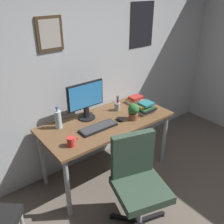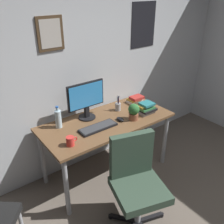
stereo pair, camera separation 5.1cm
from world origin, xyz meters
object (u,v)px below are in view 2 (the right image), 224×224
object	(u,v)px
office_chair	(136,179)
coffee_mug_near	(70,141)
monitor	(86,99)
computer_mouse	(120,119)
potted_plant	(134,111)
book_stack_left	(146,108)
book_stack_right	(135,99)
pen_cup	(118,106)
keyboard	(98,127)
water_bottle	(58,119)

from	to	relation	value
office_chair	coffee_mug_near	xyz separation A→B (m)	(-0.36, 0.56, 0.27)
monitor	computer_mouse	world-z (taller)	monitor
potted_plant	book_stack_left	size ratio (longest dim) A/B	0.90
book_stack_right	potted_plant	bearing A→B (deg)	-134.38
pen_cup	book_stack_left	world-z (taller)	pen_cup
pen_cup	book_stack_right	bearing A→B (deg)	8.17
book_stack_left	keyboard	bearing A→B (deg)	176.50
monitor	water_bottle	distance (m)	0.38
water_bottle	coffee_mug_near	world-z (taller)	water_bottle
monitor	water_bottle	bearing A→B (deg)	-179.54
monitor	book_stack_left	distance (m)	0.74
office_chair	water_bottle	xyz separation A→B (m)	(-0.30, 0.94, 0.33)
coffee_mug_near	water_bottle	bearing A→B (deg)	80.51
computer_mouse	book_stack_left	distance (m)	0.38
computer_mouse	water_bottle	xyz separation A→B (m)	(-0.63, 0.29, 0.09)
water_bottle	potted_plant	xyz separation A→B (m)	(0.77, -0.36, -0.00)
keyboard	potted_plant	world-z (taller)	potted_plant
computer_mouse	monitor	bearing A→B (deg)	132.53
office_chair	water_bottle	size ratio (longest dim) A/B	3.76
monitor	coffee_mug_near	world-z (taller)	monitor
book_stack_right	keyboard	bearing A→B (deg)	-161.31
potted_plant	pen_cup	bearing A→B (deg)	89.94
office_chair	monitor	size ratio (longest dim) A/B	2.07
keyboard	book_stack_left	bearing A→B (deg)	-3.50
coffee_mug_near	book_stack_right	distance (m)	1.22
keyboard	computer_mouse	distance (m)	0.30
book_stack_left	book_stack_right	size ratio (longest dim) A/B	1.08
book_stack_left	coffee_mug_near	bearing A→B (deg)	-176.72
keyboard	water_bottle	world-z (taller)	water_bottle
computer_mouse	pen_cup	bearing A→B (deg)	57.44
potted_plant	book_stack_right	xyz separation A→B (m)	(0.33, 0.34, -0.06)
pen_cup	book_stack_right	size ratio (longest dim) A/B	1.00
keyboard	book_stack_right	distance (m)	0.82
potted_plant	water_bottle	bearing A→B (deg)	155.11
book_stack_right	monitor	bearing A→B (deg)	178.39
water_bottle	book_stack_right	world-z (taller)	water_bottle
monitor	keyboard	xyz separation A→B (m)	(-0.03, -0.28, -0.23)
coffee_mug_near	potted_plant	world-z (taller)	potted_plant
book_stack_left	potted_plant	bearing A→B (deg)	-171.25
water_bottle	pen_cup	world-z (taller)	water_bottle
keyboard	water_bottle	distance (m)	0.44
water_bottle	coffee_mug_near	bearing A→B (deg)	-99.49
monitor	keyboard	distance (m)	0.36
potted_plant	book_stack_left	xyz separation A→B (m)	(0.23, 0.04, -0.04)
office_chair	pen_cup	distance (m)	1.03
monitor	book_stack_right	size ratio (longest dim) A/B	2.31
keyboard	monitor	bearing A→B (deg)	83.22
monitor	book_stack_right	xyz separation A→B (m)	(0.74, -0.02, -0.20)
keyboard	book_stack_right	xyz separation A→B (m)	(0.77, 0.26, 0.03)
pen_cup	book_stack_left	xyz separation A→B (m)	(0.23, -0.26, 0.01)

